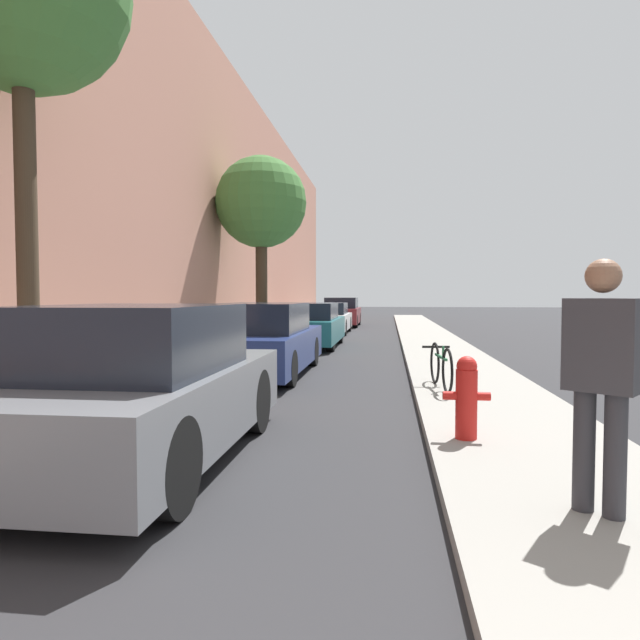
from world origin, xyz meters
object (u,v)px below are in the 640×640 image
(parked_car_grey, at_px, (138,389))
(street_tree_far, at_px, (261,204))
(parked_car_navy, at_px, (263,341))
(fire_hydrant, at_px, (466,396))
(parked_car_white, at_px, (327,319))
(bicycle, at_px, (441,366))
(parked_car_maroon, at_px, (342,313))
(pedestrian, at_px, (601,371))
(parked_car_teal, at_px, (308,326))

(parked_car_grey, bearing_deg, street_tree_far, 97.80)
(parked_car_navy, height_order, fire_hydrant, parked_car_navy)
(parked_car_white, xyz_separation_m, bicycle, (3.29, -13.77, -0.14))
(parked_car_maroon, distance_m, street_tree_far, 11.39)
(parked_car_navy, distance_m, street_tree_far, 7.68)
(parked_car_maroon, distance_m, pedestrian, 24.26)
(parked_car_white, bearing_deg, fire_hydrant, -79.01)
(bicycle, bearing_deg, parked_car_navy, 143.33)
(parked_car_teal, bearing_deg, bicycle, -67.63)
(parked_car_grey, height_order, pedestrian, pedestrian)
(parked_car_navy, xyz_separation_m, parked_car_teal, (0.02, 5.91, -0.02))
(parked_car_navy, xyz_separation_m, parked_car_maroon, (0.10, 17.14, 0.02))
(parked_car_navy, bearing_deg, bicycle, -30.80)
(parked_car_grey, distance_m, street_tree_far, 12.94)
(parked_car_teal, bearing_deg, parked_car_grey, -89.44)
(fire_hydrant, relative_size, pedestrian, 0.50)
(fire_hydrant, bearing_deg, parked_car_maroon, 98.03)
(parked_car_teal, distance_m, bicycle, 8.48)
(street_tree_far, xyz_separation_m, bicycle, (4.79, -8.44, -3.96))
(fire_hydrant, bearing_deg, parked_car_teal, 106.41)
(parked_car_navy, xyz_separation_m, fire_hydrant, (3.22, -4.97, -0.12))
(parked_car_grey, height_order, parked_car_maroon, parked_car_grey)
(parked_car_teal, height_order, parked_car_white, parked_car_teal)
(parked_car_grey, xyz_separation_m, parked_car_teal, (-0.12, 11.68, -0.05))
(pedestrian, xyz_separation_m, bicycle, (-0.58, 4.89, -0.60))
(parked_car_navy, height_order, parked_car_maroon, parked_car_maroon)
(fire_hydrant, xyz_separation_m, pedestrian, (0.60, -1.86, 0.52))
(parked_car_teal, xyz_separation_m, street_tree_far, (-1.57, 0.60, 3.79))
(parked_car_grey, relative_size, pedestrian, 2.34)
(parked_car_teal, distance_m, street_tree_far, 4.14)
(street_tree_far, bearing_deg, parked_car_navy, -76.62)
(parked_car_teal, distance_m, parked_car_maroon, 11.24)
(parked_car_navy, height_order, pedestrian, pedestrian)
(parked_car_teal, height_order, bicycle, parked_car_teal)
(parked_car_grey, xyz_separation_m, fire_hydrant, (3.09, 0.80, -0.15))
(parked_car_teal, bearing_deg, street_tree_far, 159.00)
(pedestrian, bearing_deg, fire_hydrant, 144.67)
(parked_car_grey, bearing_deg, parked_car_maroon, 90.08)
(parked_car_maroon, relative_size, bicycle, 2.57)
(parked_car_grey, relative_size, parked_car_teal, 0.89)
(parked_car_navy, distance_m, fire_hydrant, 5.92)
(street_tree_far, bearing_deg, parked_car_white, 74.20)
(parked_car_maroon, xyz_separation_m, fire_hydrant, (3.12, -22.11, -0.14))
(parked_car_white, bearing_deg, parked_car_teal, -89.42)
(parked_car_navy, bearing_deg, street_tree_far, 103.38)
(parked_car_grey, xyz_separation_m, street_tree_far, (-1.68, 12.28, 3.73))
(parked_car_teal, height_order, street_tree_far, street_tree_far)
(parked_car_teal, bearing_deg, pedestrian, -73.36)
(parked_car_grey, height_order, fire_hydrant, parked_car_grey)
(parked_car_navy, distance_m, pedestrian, 7.83)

